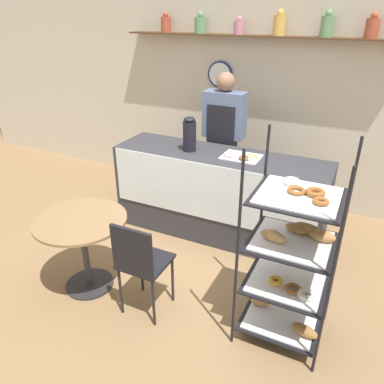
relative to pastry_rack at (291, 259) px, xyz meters
name	(u,v)px	position (x,y,z in m)	size (l,w,h in m)	color
ground_plane	(175,285)	(-1.04, 0.11, -0.72)	(14.00, 14.00, 0.00)	olive
back_wall	(256,96)	(-1.04, 2.34, 0.65)	(10.00, 0.30, 2.70)	beige
display_counter	(218,195)	(-1.04, 1.14, -0.23)	(2.34, 0.64, 0.98)	#333338
pastry_rack	(291,259)	(0.00, 0.00, 0.00)	(0.65, 0.59, 1.62)	black
person_worker	(223,141)	(-1.19, 1.63, 0.24)	(0.48, 0.23, 1.75)	#282833
cafe_table	(83,236)	(-1.78, -0.25, -0.16)	(0.81, 0.81, 0.73)	#262628
cafe_chair	(139,260)	(-1.13, -0.33, -0.16)	(0.38, 0.38, 0.90)	black
coffee_carafe	(189,134)	(-1.39, 1.11, 0.44)	(0.14, 0.14, 0.37)	black
donut_tray_counter	(242,157)	(-0.79, 1.13, 0.28)	(0.39, 0.30, 0.05)	white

